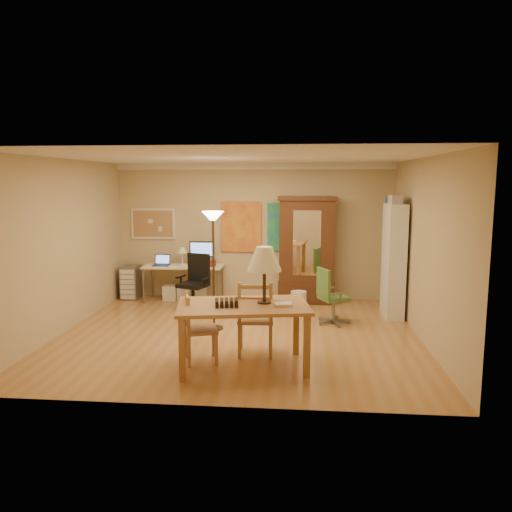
# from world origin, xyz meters

# --- Properties ---
(floor) EXTENTS (5.50, 5.50, 0.00)m
(floor) POSITION_xyz_m (0.00, 0.00, 0.00)
(floor) COLOR #AB713C
(floor) RESTS_ON ground
(crown_molding) EXTENTS (5.50, 0.08, 0.12)m
(crown_molding) POSITION_xyz_m (0.00, 2.46, 2.64)
(crown_molding) COLOR white
(crown_molding) RESTS_ON floor
(corkboard) EXTENTS (0.90, 0.04, 0.62)m
(corkboard) POSITION_xyz_m (-2.05, 2.47, 1.50)
(corkboard) COLOR tan
(corkboard) RESTS_ON floor
(art_panel_left) EXTENTS (0.80, 0.04, 1.00)m
(art_panel_left) POSITION_xyz_m (-0.25, 2.47, 1.45)
(art_panel_left) COLOR yellow
(art_panel_left) RESTS_ON floor
(art_panel_right) EXTENTS (0.75, 0.04, 0.95)m
(art_panel_right) POSITION_xyz_m (0.65, 2.47, 1.45)
(art_panel_right) COLOR teal
(art_panel_right) RESTS_ON floor
(dining_table) EXTENTS (1.78, 1.24, 1.54)m
(dining_table) POSITION_xyz_m (0.32, -1.31, 0.97)
(dining_table) COLOR #92582F
(dining_table) RESTS_ON floor
(ladder_chair_back) EXTENTS (0.51, 0.49, 1.04)m
(ladder_chair_back) POSITION_xyz_m (0.34, -0.88, 0.48)
(ladder_chair_back) COLOR #A06C49
(ladder_chair_back) RESTS_ON floor
(ladder_chair_left) EXTENTS (0.51, 0.52, 0.91)m
(ladder_chair_left) POSITION_xyz_m (-0.37, -1.21, 0.43)
(ladder_chair_left) COLOR #A06C49
(ladder_chair_left) RESTS_ON floor
(torchiere_lamp) EXTENTS (0.34, 0.34, 1.89)m
(torchiere_lamp) POSITION_xyz_m (-0.43, 0.26, 1.51)
(torchiere_lamp) COLOR #3D2F18
(torchiere_lamp) RESTS_ON floor
(computer_desk) EXTENTS (1.55, 0.68, 1.17)m
(computer_desk) POSITION_xyz_m (-1.33, 2.16, 0.43)
(computer_desk) COLOR beige
(computer_desk) RESTS_ON floor
(office_chair_black) EXTENTS (0.63, 0.63, 1.03)m
(office_chair_black) POSITION_xyz_m (-1.00, 1.42, 0.28)
(office_chair_black) COLOR black
(office_chair_black) RESTS_ON floor
(office_chair_green) EXTENTS (0.58, 0.58, 0.94)m
(office_chair_green) POSITION_xyz_m (1.47, 0.75, 0.25)
(office_chair_green) COLOR slate
(office_chair_green) RESTS_ON floor
(drawer_cart) EXTENTS (0.34, 0.40, 0.67)m
(drawer_cart) POSITION_xyz_m (-2.47, 2.20, 0.34)
(drawer_cart) COLOR slate
(drawer_cart) RESTS_ON floor
(armoire) EXTENTS (1.12, 0.53, 2.07)m
(armoire) POSITION_xyz_m (1.06, 2.24, 0.90)
(armoire) COLOR #361F0E
(armoire) RESTS_ON floor
(bookshelf) EXTENTS (0.30, 0.79, 1.97)m
(bookshelf) POSITION_xyz_m (2.55, 1.32, 0.98)
(bookshelf) COLOR white
(bookshelf) RESTS_ON floor
(wastebin) EXTENTS (0.29, 0.29, 0.36)m
(wastebin) POSITION_xyz_m (0.91, 1.55, 0.18)
(wastebin) COLOR silver
(wastebin) RESTS_ON floor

